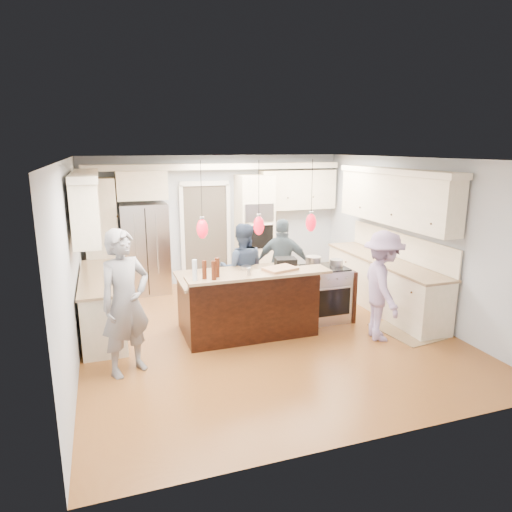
{
  "coord_description": "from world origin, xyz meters",
  "views": [
    {
      "loc": [
        -2.3,
        -6.44,
        2.87
      ],
      "look_at": [
        0.0,
        0.35,
        1.15
      ],
      "focal_mm": 32.0,
      "sensor_mm": 36.0,
      "label": 1
    }
  ],
  "objects_px": {
    "island_range": "(325,293)",
    "kitchen_island": "(247,302)",
    "person_bar_end": "(125,303)",
    "person_far_left": "(242,269)",
    "refrigerator": "(145,249)"
  },
  "relations": [
    {
      "from": "island_range",
      "to": "kitchen_island",
      "type": "bearing_deg",
      "value": -176.91
    },
    {
      "from": "kitchen_island",
      "to": "person_bar_end",
      "type": "relative_size",
      "value": 1.11
    },
    {
      "from": "island_range",
      "to": "person_bar_end",
      "type": "bearing_deg",
      "value": -164.92
    },
    {
      "from": "kitchen_island",
      "to": "person_far_left",
      "type": "bearing_deg",
      "value": 78.22
    },
    {
      "from": "person_bar_end",
      "to": "person_far_left",
      "type": "xyz_separation_m",
      "value": [
        2.03,
        1.58,
        -0.14
      ]
    },
    {
      "from": "refrigerator",
      "to": "kitchen_island",
      "type": "bearing_deg",
      "value": -63.05
    },
    {
      "from": "refrigerator",
      "to": "person_bar_end",
      "type": "bearing_deg",
      "value": -99.45
    },
    {
      "from": "island_range",
      "to": "person_far_left",
      "type": "distance_m",
      "value": 1.47
    },
    {
      "from": "island_range",
      "to": "person_bar_end",
      "type": "distance_m",
      "value": 3.42
    },
    {
      "from": "person_far_left",
      "to": "island_range",
      "type": "bearing_deg",
      "value": 166.66
    },
    {
      "from": "kitchen_island",
      "to": "refrigerator",
      "type": "bearing_deg",
      "value": 116.95
    },
    {
      "from": "kitchen_island",
      "to": "person_far_left",
      "type": "height_order",
      "value": "person_far_left"
    },
    {
      "from": "kitchen_island",
      "to": "person_far_left",
      "type": "relative_size",
      "value": 1.3
    },
    {
      "from": "kitchen_island",
      "to": "person_far_left",
      "type": "xyz_separation_m",
      "value": [
        0.16,
        0.78,
        0.32
      ]
    },
    {
      "from": "person_bar_end",
      "to": "person_far_left",
      "type": "relative_size",
      "value": 1.18
    }
  ]
}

